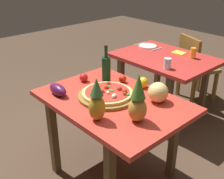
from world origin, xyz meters
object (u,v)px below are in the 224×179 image
(wine_bottle, at_px, (106,69))
(dinner_plate, at_px, (148,46))
(knife_utensil, at_px, (157,49))
(tomato_by_bottle, at_px, (123,79))
(drinking_glass_juice, at_px, (193,53))
(bell_pepper, at_px, (143,83))
(pizza_board, at_px, (107,96))
(pineapple_right, at_px, (97,102))
(fork_utensil, at_px, (139,44))
(pizza, at_px, (108,93))
(display_table, at_px, (113,110))
(pineapple_left, at_px, (138,101))
(dining_chair, at_px, (194,65))
(tomato_beside_pepper, at_px, (84,78))
(drinking_glass_water, at_px, (167,63))
(melon, at_px, (158,92))
(background_table, at_px, (164,65))
(eggplant, at_px, (58,90))
(napkin_folded, at_px, (179,53))

(wine_bottle, relative_size, dinner_plate, 1.49)
(wine_bottle, height_order, knife_utensil, wine_bottle)
(tomato_by_bottle, height_order, drinking_glass_juice, drinking_glass_juice)
(tomato_by_bottle, distance_m, dinner_plate, 1.11)
(bell_pepper, bearing_deg, pizza_board, -101.42)
(wine_bottle, distance_m, pineapple_right, 0.63)
(fork_utensil, distance_m, knife_utensil, 0.28)
(pizza, relative_size, fork_utensil, 2.20)
(display_table, bearing_deg, wine_bottle, 147.53)
(pizza_board, bearing_deg, fork_utensil, 122.86)
(pineapple_left, bearing_deg, drinking_glass_juice, 108.51)
(dining_chair, height_order, bell_pepper, dining_chair)
(tomato_beside_pepper, relative_size, drinking_glass_water, 0.71)
(melon, xyz_separation_m, tomato_by_bottle, (-0.43, 0.05, -0.04))
(tomato_by_bottle, xyz_separation_m, knife_utensil, (-0.41, 0.96, -0.03))
(tomato_by_bottle, bearing_deg, dinner_plate, 119.55)
(wine_bottle, distance_m, drinking_glass_water, 0.67)
(melon, bearing_deg, tomato_by_bottle, 173.63)
(tomato_by_bottle, bearing_deg, display_table, -57.43)
(background_table, bearing_deg, tomato_beside_pepper, -93.13)
(pineapple_right, xyz_separation_m, eggplant, (-0.50, 0.01, -0.09))
(pineapple_left, height_order, napkin_folded, pineapple_left)
(drinking_glass_water, xyz_separation_m, dinner_plate, (-0.60, 0.41, -0.04))
(pineapple_right, relative_size, drinking_glass_water, 2.90)
(wine_bottle, xyz_separation_m, dinner_plate, (-0.44, 1.05, -0.11))
(tomato_beside_pepper, distance_m, drinking_glass_water, 0.85)
(pizza, relative_size, dinner_plate, 1.80)
(tomato_beside_pepper, height_order, knife_utensil, tomato_beside_pepper)
(eggplant, bearing_deg, drinking_glass_water, 78.14)
(pizza, distance_m, melon, 0.39)
(pineapple_left, xyz_separation_m, dinner_plate, (-1.06, 1.33, -0.14))
(background_table, xyz_separation_m, pizza_board, (0.30, -1.11, 0.12))
(melon, relative_size, drinking_glass_juice, 1.35)
(pizza_board, xyz_separation_m, pizza, (0.00, 0.00, 0.03))
(dining_chair, relative_size, drinking_glass_water, 8.07)
(pineapple_left, xyz_separation_m, napkin_folded, (-0.66, 1.41, -0.15))
(dining_chair, relative_size, melon, 5.50)
(background_table, height_order, wine_bottle, wine_bottle)
(pineapple_left, xyz_separation_m, pineapple_right, (-0.19, -0.19, -0.01))
(pizza, relative_size, tomato_by_bottle, 5.84)
(pizza_board, distance_m, drinking_glass_water, 0.84)
(pizza_board, height_order, pineapple_left, pineapple_left)
(pizza_board, height_order, drinking_glass_water, drinking_glass_water)
(eggplant, height_order, napkin_folded, eggplant)
(wine_bottle, xyz_separation_m, drinking_glass_water, (0.17, 0.65, -0.07))
(pineapple_left, bearing_deg, dining_chair, 110.64)
(wine_bottle, bearing_deg, melon, 4.57)
(fork_utensil, xyz_separation_m, knife_utensil, (0.28, 0.00, 0.00))
(background_table, height_order, tomato_beside_pepper, tomato_beside_pepper)
(tomato_by_bottle, relative_size, drinking_glass_water, 0.64)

